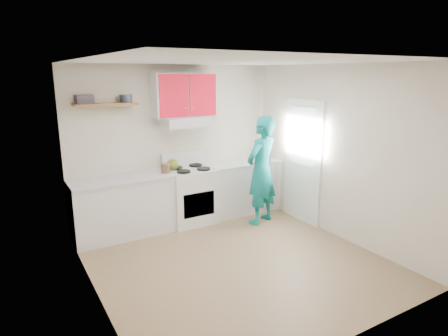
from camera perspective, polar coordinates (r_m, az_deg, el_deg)
floor at (r=5.37m, az=1.66°, el=-13.43°), size 3.80×3.80×0.00m
ceiling at (r=4.78m, az=1.88°, el=15.49°), size 3.60×3.80×0.04m
back_wall at (r=6.57m, az=-7.16°, el=3.53°), size 3.60×0.04×2.60m
front_wall at (r=3.53m, az=18.60°, el=-6.11°), size 3.60×0.04×2.60m
left_wall at (r=4.26m, az=-19.15°, el=-2.75°), size 0.04×3.80×2.60m
right_wall at (r=6.05m, az=16.32°, el=2.21°), size 0.04×3.80×2.60m
door at (r=6.58m, az=11.59°, el=0.93°), size 0.05×0.85×2.05m
door_glass at (r=6.48m, az=11.59°, el=4.57°), size 0.01×0.55×0.95m
counter_left at (r=6.17m, az=-14.71°, el=-5.66°), size 1.52×0.60×0.90m
counter_right at (r=7.03m, az=2.58°, el=-2.80°), size 1.32×0.60×0.90m
stove at (r=6.52m, az=-4.99°, el=-4.09°), size 0.76×0.65×0.92m
range_hood at (r=6.35m, az=-5.63°, el=6.83°), size 0.76×0.44×0.15m
upper_cabinets at (r=6.36m, az=-5.94°, el=10.68°), size 1.02×0.33×0.70m
shelf at (r=5.97m, az=-17.07°, el=9.00°), size 0.90×0.30×0.04m
books at (r=5.93m, az=-19.95°, el=9.53°), size 0.26×0.19×0.13m
tin at (r=6.07m, az=-14.32°, el=9.94°), size 0.22×0.22×0.11m
kettle at (r=6.36m, az=-7.57°, el=0.50°), size 0.23×0.23×0.18m
crock at (r=6.18m, az=-8.62°, el=-0.14°), size 0.16×0.16×0.17m
cutting_board at (r=6.73m, az=-0.01°, el=0.49°), size 0.33×0.25×0.02m
silicone_mat at (r=7.08m, az=5.35°, el=1.06°), size 0.32×0.28×0.01m
person at (r=6.39m, az=5.55°, el=-0.38°), size 0.76×0.63×1.80m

